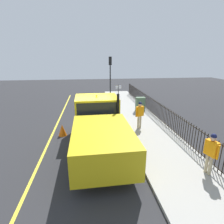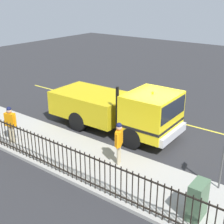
# 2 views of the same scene
# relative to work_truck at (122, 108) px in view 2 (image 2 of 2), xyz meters

# --- Properties ---
(ground_plane) EXTENTS (56.01, 56.01, 0.00)m
(ground_plane) POSITION_rel_work_truck_xyz_m (-0.34, 1.79, -1.24)
(ground_plane) COLOR #2B2B2D
(ground_plane) RESTS_ON ground
(sidewalk_slab) EXTENTS (2.98, 25.46, 0.13)m
(sidewalk_slab) POSITION_rel_work_truck_xyz_m (3.10, 1.79, -1.18)
(sidewalk_slab) COLOR #A3A099
(sidewalk_slab) RESTS_ON ground
(lane_marking) EXTENTS (0.12, 22.91, 0.01)m
(lane_marking) POSITION_rel_work_truck_xyz_m (-2.72, 1.79, -1.24)
(lane_marking) COLOR yellow
(lane_marking) RESTS_ON ground
(work_truck) EXTENTS (2.53, 6.55, 2.61)m
(work_truck) POSITION_rel_work_truck_xyz_m (0.00, 0.00, 0.00)
(work_truck) COLOR yellow
(work_truck) RESTS_ON ground
(worker_standing) EXTENTS (0.59, 0.40, 1.71)m
(worker_standing) POSITION_rel_work_truck_xyz_m (2.62, 1.69, -0.06)
(worker_standing) COLOR orange
(worker_standing) RESTS_ON sidewalk_slab
(pedestrian_distant) EXTENTS (0.33, 0.60, 1.66)m
(pedestrian_distant) POSITION_rel_work_truck_xyz_m (3.96, -3.12, -0.09)
(pedestrian_distant) COLOR orange
(pedestrian_distant) RESTS_ON sidewalk_slab
(iron_fence) EXTENTS (0.04, 21.68, 1.25)m
(iron_fence) POSITION_rel_work_truck_xyz_m (4.42, 1.79, -0.48)
(iron_fence) COLOR black
(iron_fence) RESTS_ON sidewalk_slab
(utility_cabinet) EXTENTS (0.73, 0.40, 1.17)m
(utility_cabinet) POSITION_rel_work_truck_xyz_m (3.70, 5.28, -0.53)
(utility_cabinet) COLOR #4C6B4C
(utility_cabinet) RESTS_ON sidewalk_slab
(traffic_cone) EXTENTS (0.48, 0.48, 0.69)m
(traffic_cone) POSITION_rel_work_truck_xyz_m (-2.08, 1.47, -0.90)
(traffic_cone) COLOR orange
(traffic_cone) RESTS_ON ground
(street_sign) EXTENTS (0.49, 0.14, 2.23)m
(street_sign) POSITION_rel_work_truck_xyz_m (1.88, 5.33, 0.29)
(street_sign) COLOR #4C4C4C
(street_sign) RESTS_ON sidewalk_slab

